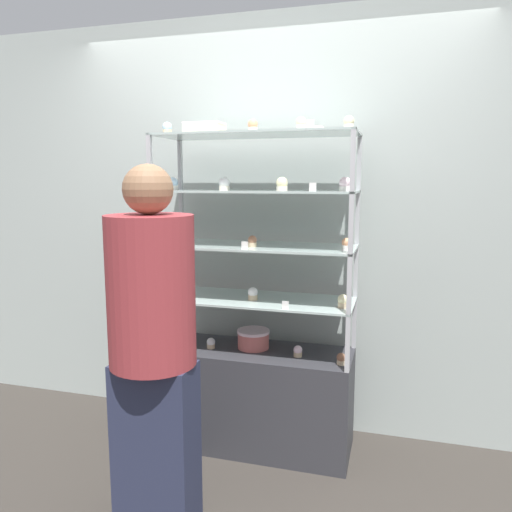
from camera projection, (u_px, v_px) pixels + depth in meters
ground_plane at (256, 444)px, 3.04m from camera, size 20.00×20.00×0.00m
back_wall at (271, 226)px, 3.18m from camera, size 8.00×0.05×2.60m
display_base at (256, 398)px, 2.99m from camera, size 1.13×0.43×0.60m
display_riser_lower at (256, 302)px, 2.90m from camera, size 1.13×0.43×0.31m
display_riser_middle at (256, 249)px, 2.86m from camera, size 1.13×0.43×0.31m
display_riser_upper at (256, 194)px, 2.81m from camera, size 1.13×0.43×0.31m
display_riser_top at (256, 138)px, 2.76m from camera, size 1.13×0.43×0.31m
layer_cake_centerpiece at (253, 339)px, 2.98m from camera, size 0.19×0.19×0.11m
sheet_cake_frosted at (205, 129)px, 2.85m from camera, size 0.22×0.15×0.07m
cupcake_0 at (169, 343)px, 2.98m from camera, size 0.05×0.05×0.06m
cupcake_1 at (211, 343)px, 2.97m from camera, size 0.05×0.05×0.06m
cupcake_2 at (298, 351)px, 2.83m from camera, size 0.05×0.05×0.06m
cupcake_3 at (341, 359)px, 2.71m from camera, size 0.05×0.05×0.06m
price_tag_0 at (183, 351)px, 2.86m from camera, size 0.04×0.00×0.04m
cupcake_4 at (167, 291)px, 2.95m from camera, size 0.06×0.06×0.07m
cupcake_5 at (253, 294)px, 2.86m from camera, size 0.06×0.06×0.07m
cupcake_6 at (343, 301)px, 2.68m from camera, size 0.06×0.06×0.07m
price_tag_1 at (285, 305)px, 2.65m from camera, size 0.04×0.00×0.04m
cupcake_7 at (169, 238)px, 2.92m from camera, size 0.05×0.05×0.06m
cupcake_8 at (252, 241)px, 2.78m from camera, size 0.05×0.05×0.06m
cupcake_9 at (346, 244)px, 2.66m from camera, size 0.05×0.05×0.06m
price_tag_2 at (245, 246)px, 2.67m from camera, size 0.04×0.00×0.04m
cupcake_10 at (173, 184)px, 2.89m from camera, size 0.06×0.06×0.07m
cupcake_11 at (224, 184)px, 2.78m from camera, size 0.06×0.06×0.07m
cupcake_12 at (282, 184)px, 2.65m from camera, size 0.06×0.06×0.07m
cupcake_13 at (345, 184)px, 2.61m from camera, size 0.06×0.06×0.07m
price_tag_3 at (313, 187)px, 2.52m from camera, size 0.04×0.00×0.04m
cupcake_14 at (167, 129)px, 2.85m from camera, size 0.05×0.05×0.07m
cupcake_15 at (253, 126)px, 2.71m from camera, size 0.05×0.05×0.07m
cupcake_16 at (301, 124)px, 2.61m from camera, size 0.05×0.05×0.07m
cupcake_17 at (349, 123)px, 2.56m from camera, size 0.05×0.05×0.07m
price_tag_4 at (310, 124)px, 2.48m from camera, size 0.04×0.00×0.04m
donut_glazed at (313, 129)px, 2.72m from camera, size 0.13×0.13×0.03m
customer_figure at (153, 339)px, 2.23m from camera, size 0.39×0.39×1.66m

